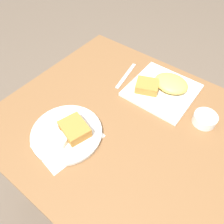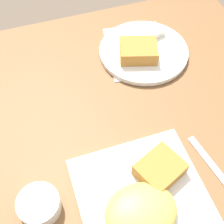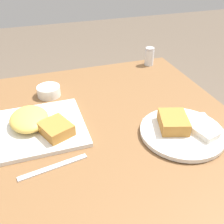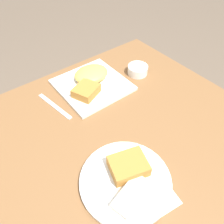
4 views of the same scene
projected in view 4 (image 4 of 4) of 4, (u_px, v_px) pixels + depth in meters
The scene contains 7 objects.
ground_plane at pixel (116, 202), 1.31m from camera, with size 8.00×8.00×0.00m, color brown.
dining_table at pixel (119, 139), 0.85m from camera, with size 0.95×0.85×0.72m.
menu_card at pixel (136, 182), 0.64m from camera, with size 0.19×0.25×0.00m.
plate_square_near at pixel (91, 81), 0.93m from camera, with size 0.27×0.27×0.06m.
plate_oval_far at pixel (127, 178), 0.63m from camera, with size 0.27×0.27×0.05m.
sauce_ramekin at pixel (138, 70), 0.98m from camera, with size 0.09×0.09×0.04m.
butter_knife at pixel (55, 106), 0.85m from camera, with size 0.05×0.19×0.00m.
Camera 4 is at (0.33, 0.39, 1.32)m, focal length 35.00 mm.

